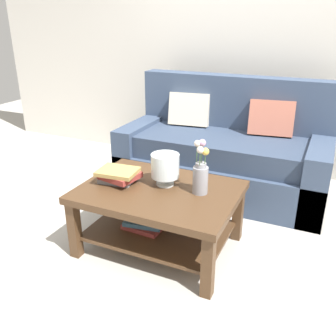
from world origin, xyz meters
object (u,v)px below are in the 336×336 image
book_stack_main (119,175)px  couch (224,153)px  glass_hurricane_vase (165,166)px  flower_pitcher (201,174)px  coffee_table (158,206)px

book_stack_main → couch: bearing=69.9°
glass_hurricane_vase → flower_pitcher: (0.27, -0.02, -0.00)m
couch → book_stack_main: bearing=-110.1°
book_stack_main → flower_pitcher: size_ratio=0.80×
coffee_table → flower_pitcher: size_ratio=2.92×
coffee_table → glass_hurricane_vase: 0.29m
couch → book_stack_main: couch is taller
coffee_table → glass_hurricane_vase: size_ratio=4.74×
coffee_table → flower_pitcher: bearing=12.3°
couch → glass_hurricane_vase: bearing=-96.0°
coffee_table → flower_pitcher: (0.29, 0.06, 0.28)m
glass_hurricane_vase → flower_pitcher: flower_pitcher is taller
couch → book_stack_main: 1.29m
couch → glass_hurricane_vase: couch is taller
book_stack_main → glass_hurricane_vase: (0.32, 0.10, 0.09)m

